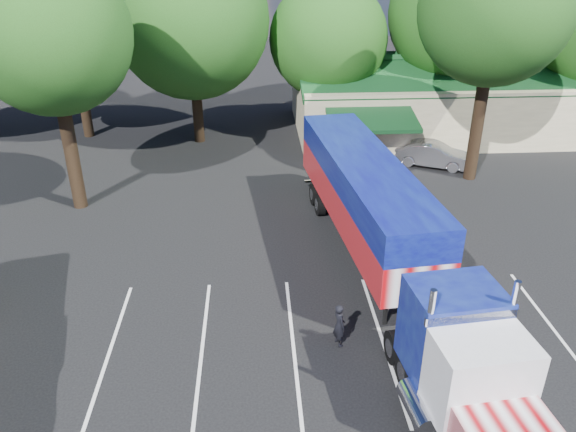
{
  "coord_description": "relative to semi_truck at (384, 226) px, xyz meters",
  "views": [
    {
      "loc": [
        -1.15,
        -21.55,
        12.99
      ],
      "look_at": [
        0.2,
        0.18,
        2.0
      ],
      "focal_mm": 35.0,
      "sensor_mm": 36.0,
      "label": 1
    }
  ],
  "objects": [
    {
      "name": "ground",
      "position": [
        -3.9,
        2.06,
        -2.57
      ],
      "size": [
        120.0,
        120.0,
        0.0
      ],
      "primitive_type": "plane",
      "color": "black",
      "rests_on": "ground"
    },
    {
      "name": "event_hall",
      "position": [
        9.84,
        19.86,
        -0.36
      ],
      "size": [
        24.2,
        14.12,
        5.55
      ],
      "color": "beige",
      "rests_on": "ground"
    },
    {
      "name": "tree_row_b",
      "position": [
        -16.9,
        19.86,
        4.57
      ],
      "size": [
        8.4,
        8.4,
        11.35
      ],
      "color": "black",
      "rests_on": "ground"
    },
    {
      "name": "tree_row_c",
      "position": [
        -8.9,
        18.26,
        5.47
      ],
      "size": [
        10.0,
        10.0,
        13.05
      ],
      "color": "black",
      "rests_on": "ground"
    },
    {
      "name": "tree_row_d",
      "position": [
        0.1,
        19.56,
        4.02
      ],
      "size": [
        8.0,
        8.0,
        10.6
      ],
      "color": "black",
      "rests_on": "ground"
    },
    {
      "name": "tree_row_e",
      "position": [
        9.1,
        20.06,
        5.52
      ],
      "size": [
        9.6,
        9.6,
        12.9
      ],
      "color": "black",
      "rests_on": "ground"
    },
    {
      "name": "tree_near_left",
      "position": [
        -14.4,
        8.06,
        6.24
      ],
      "size": [
        7.6,
        7.6,
        12.65
      ],
      "color": "black",
      "rests_on": "ground"
    },
    {
      "name": "tree_near_right",
      "position": [
        7.6,
        10.56,
        6.89
      ],
      "size": [
        8.0,
        8.0,
        13.5
      ],
      "color": "black",
      "rests_on": "ground"
    },
    {
      "name": "semi_truck",
      "position": [
        0.0,
        0.0,
        0.0
      ],
      "size": [
        5.11,
        21.83,
        4.54
      ],
      "rotation": [
        0.0,
        0.0,
        0.11
      ],
      "color": "black",
      "rests_on": "ground"
    },
    {
      "name": "woman",
      "position": [
        -2.3,
        -3.94,
        -1.74
      ],
      "size": [
        0.57,
        0.7,
        1.65
      ],
      "primitive_type": "imported",
      "rotation": [
        0.0,
        0.0,
        1.9
      ],
      "color": "black",
      "rests_on": "ground"
    },
    {
      "name": "bicycle",
      "position": [
        0.51,
        3.06,
        -2.06
      ],
      "size": [
        1.62,
        1.98,
        1.01
      ],
      "primitive_type": "imported",
      "rotation": [
        0.0,
        0.0,
        0.58
      ],
      "color": "black",
      "rests_on": "ground"
    },
    {
      "name": "silver_sedan",
      "position": [
        5.96,
        12.56,
        -1.81
      ],
      "size": [
        4.84,
        3.36,
        1.51
      ],
      "primitive_type": "imported",
      "rotation": [
        0.0,
        0.0,
        1.14
      ],
      "color": "#9B9CA2",
      "rests_on": "ground"
    }
  ]
}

